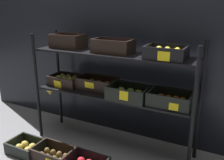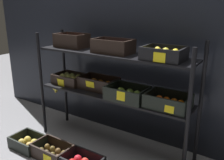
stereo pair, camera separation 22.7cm
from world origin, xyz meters
The scene contains 5 objects.
ground_plane centered at (0.00, 0.00, 0.00)m, with size 10.00×10.00×0.00m, color gray.
storefront_wall centered at (0.00, 0.37, 1.10)m, with size 3.92×0.12×2.21m, color black.
display_rack centered at (-0.01, 0.00, 0.72)m, with size 1.67×0.38×1.08m.
crate_ground_apple_gold centered at (-0.67, -0.47, 0.05)m, with size 0.31×0.24×0.12m.
crate_ground_kiwi centered at (-0.35, -0.46, 0.05)m, with size 0.36×0.24×0.13m.
Camera 1 is at (0.99, -1.93, 1.36)m, focal length 39.89 mm.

